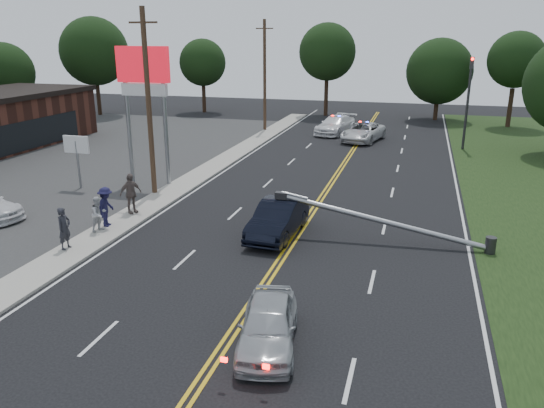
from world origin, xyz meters
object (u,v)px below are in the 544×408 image
(small_sign, at_px, (77,149))
(fallen_streetlight, at_px, (394,224))
(waiting_sedan, at_px, (268,324))
(bystander_d, at_px, (131,193))
(bystander_c, at_px, (106,207))
(bystander_a, at_px, (64,228))
(utility_pole_mid, at_px, (149,103))
(pylon_sign, at_px, (144,83))
(crashed_sedan, at_px, (278,219))
(emergency_b, at_px, (336,125))
(utility_pole_far, at_px, (265,76))
(bystander_b, at_px, (99,214))
(emergency_a, at_px, (363,132))
(traffic_signal, at_px, (468,95))

(small_sign, distance_m, fallen_streetlight, 18.68)
(waiting_sedan, height_order, bystander_d, bystander_d)
(small_sign, bearing_deg, bystander_c, -46.47)
(bystander_a, bearing_deg, bystander_c, 2.62)
(small_sign, distance_m, utility_pole_mid, 5.53)
(pylon_sign, relative_size, crashed_sedan, 1.69)
(emergency_b, bearing_deg, utility_pole_far, -164.10)
(emergency_b, bearing_deg, bystander_b, -87.55)
(pylon_sign, distance_m, emergency_a, 21.03)
(bystander_a, bearing_deg, bystander_b, 0.89)
(pylon_sign, relative_size, emergency_b, 1.43)
(utility_pole_mid, xyz_separation_m, utility_pole_far, (0.00, 22.00, 0.00))
(fallen_streetlight, distance_m, bystander_a, 13.73)
(waiting_sedan, distance_m, bystander_a, 10.98)
(crashed_sedan, relative_size, bystander_d, 2.36)
(utility_pole_far, bearing_deg, emergency_b, 1.31)
(pylon_sign, xyz_separation_m, utility_pole_far, (1.30, 20.00, -0.91))
(utility_pole_far, relative_size, crashed_sedan, 2.11)
(utility_pole_mid, xyz_separation_m, waiting_sedan, (10.42, -13.01, -4.40))
(pylon_sign, bearing_deg, emergency_b, 68.39)
(pylon_sign, distance_m, traffic_signal, 24.75)
(pylon_sign, xyz_separation_m, bystander_b, (1.86, -8.27, -5.08))
(crashed_sedan, distance_m, emergency_b, 26.55)
(bystander_b, bearing_deg, crashed_sedan, -59.34)
(crashed_sedan, bearing_deg, fallen_streetlight, 6.61)
(utility_pole_far, distance_m, bystander_d, 25.92)
(utility_pole_far, bearing_deg, bystander_c, -88.92)
(emergency_b, height_order, bystander_c, bystander_c)
(traffic_signal, distance_m, emergency_a, 8.79)
(emergency_b, distance_m, bystander_c, 28.43)
(fallen_streetlight, xyz_separation_m, bystander_c, (-12.86, -1.60, 0.13))
(waiting_sedan, xyz_separation_m, bystander_d, (-9.77, 9.40, 0.45))
(pylon_sign, height_order, utility_pole_far, utility_pole_far)
(traffic_signal, height_order, fallen_streetlight, traffic_signal)
(emergency_a, relative_size, bystander_b, 3.46)
(small_sign, relative_size, bystander_c, 1.68)
(utility_pole_mid, bearing_deg, bystander_a, -87.22)
(pylon_sign, xyz_separation_m, waiting_sedan, (11.72, -15.01, -5.32))
(bystander_d, bearing_deg, utility_pole_mid, 39.62)
(utility_pole_far, relative_size, emergency_a, 1.81)
(traffic_signal, relative_size, bystander_a, 3.98)
(waiting_sedan, height_order, bystander_c, bystander_c)
(bystander_b, bearing_deg, utility_pole_far, 17.87)
(small_sign, distance_m, bystander_c, 7.83)
(pylon_sign, distance_m, waiting_sedan, 19.77)
(emergency_b, xyz_separation_m, bystander_a, (-6.27, -30.65, 0.19))
(crashed_sedan, bearing_deg, bystander_c, -168.10)
(utility_pole_mid, distance_m, bystander_d, 5.40)
(fallen_streetlight, bearing_deg, waiting_sedan, -108.25)
(fallen_streetlight, height_order, bystander_c, bystander_c)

